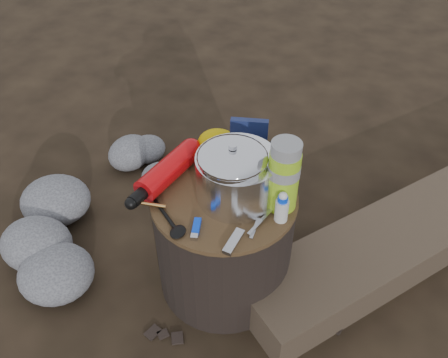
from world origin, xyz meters
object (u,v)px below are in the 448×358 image
at_px(camping_pot, 232,175).
at_px(thermos, 283,176).
at_px(fuel_bottle, 168,170).
at_px(log_main, 439,218).
at_px(travel_mug, 280,163).
at_px(stump, 224,240).

height_order(camping_pot, thermos, thermos).
bearing_deg(fuel_bottle, log_main, 41.61).
xyz_separation_m(log_main, travel_mug, (-0.55, -0.40, 0.40)).
height_order(camping_pot, fuel_bottle, camping_pot).
bearing_deg(log_main, travel_mug, -108.43).
height_order(stump, travel_mug, travel_mug).
relative_size(log_main, fuel_bottle, 5.47).
bearing_deg(travel_mug, fuel_bottle, -155.92).
bearing_deg(travel_mug, stump, -131.66).
height_order(log_main, thermos, thermos).
bearing_deg(camping_pot, travel_mug, 56.34).
xyz_separation_m(log_main, camping_pot, (-0.65, -0.54, 0.44)).
relative_size(stump, log_main, 0.26).
bearing_deg(log_main, thermos, -99.22).
bearing_deg(thermos, log_main, 45.00).
relative_size(camping_pot, travel_mug, 1.61).
distance_m(stump, camping_pot, 0.31).
bearing_deg(fuel_bottle, thermos, 14.62).
bearing_deg(stump, camping_pot, -10.50).
distance_m(stump, log_main, 0.87).
height_order(stump, fuel_bottle, fuel_bottle).
bearing_deg(log_main, camping_pot, -104.23).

